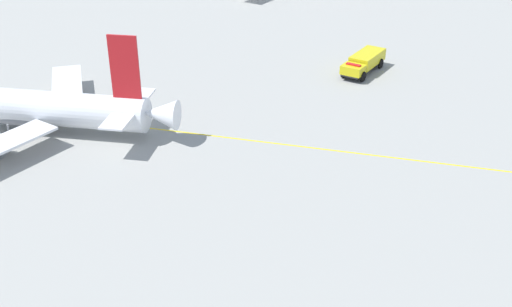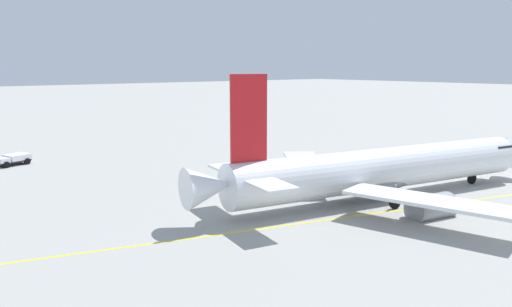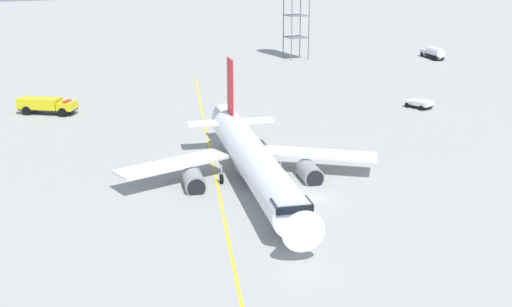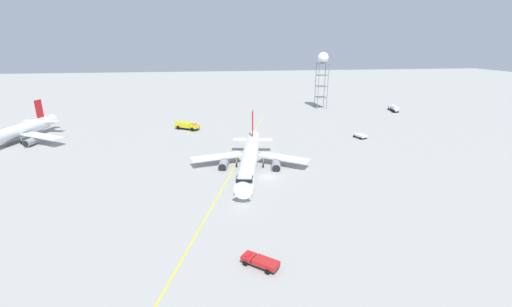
# 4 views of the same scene
# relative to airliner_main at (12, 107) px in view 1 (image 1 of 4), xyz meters

# --- Properties ---
(airliner_main) EXTENTS (38.83, 29.92, 12.16)m
(airliner_main) POSITION_rel_airliner_main_xyz_m (0.00, 0.00, 0.00)
(airliner_main) COLOR white
(airliner_main) RESTS_ON ground_plane
(fire_tender_truck) EXTENTS (7.44, 9.14, 2.50)m
(fire_tender_truck) POSITION_rel_airliner_main_xyz_m (-42.96, -17.24, -1.12)
(fire_tender_truck) COLOR #232326
(fire_tender_truck) RESTS_ON ground_plane
(taxiway_centreline) EXTENTS (126.06, 36.45, 0.01)m
(taxiway_centreline) POSITION_rel_airliner_main_xyz_m (0.86, -4.38, -2.65)
(taxiway_centreline) COLOR yellow
(taxiway_centreline) RESTS_ON ground_plane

